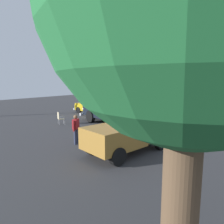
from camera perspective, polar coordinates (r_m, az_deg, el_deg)
ground_plane at (r=16.89m, az=1.91°, el=-3.47°), size 60.00×60.00×0.00m
vintage_fire_truck at (r=16.90m, az=-0.48°, el=0.66°), size 6.33×3.90×2.59m
classic_hot_rod at (r=22.45m, az=-5.35°, el=1.45°), size 4.54×2.35×1.46m
parked_pickup at (r=10.31m, az=4.80°, el=-5.73°), size 2.87×5.08×1.90m
lawn_chair_near_truck at (r=22.05m, az=4.07°, el=0.93°), size 0.66×0.66×1.02m
lawn_chair_by_car at (r=17.25m, az=-14.34°, el=-1.48°), size 0.67×0.67×1.02m
lawn_chair_spare at (r=25.72m, az=0.31°, el=2.05°), size 0.55×0.54×1.02m
spectator_seated at (r=22.04m, az=3.73°, el=1.21°), size 0.64×0.57×1.29m
spectator_standing at (r=11.68m, az=-10.06°, el=-4.24°), size 0.39×0.63×1.68m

